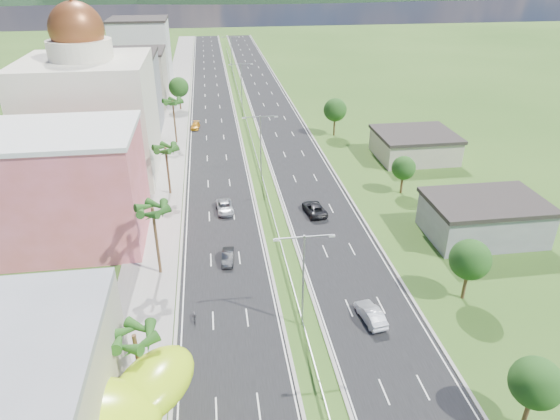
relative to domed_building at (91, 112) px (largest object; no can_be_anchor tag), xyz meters
name	(u,v)px	position (x,y,z in m)	size (l,w,h in m)	color
ground	(322,399)	(28.00, -55.00, -11.35)	(500.00, 500.00, 0.00)	#2D5119
road_left	(213,114)	(20.50, 35.00, -11.33)	(11.00, 260.00, 0.04)	black
road_right	(274,111)	(35.50, 35.00, -11.33)	(11.00, 260.00, 0.04)	black
sidewalk_left	(174,115)	(11.00, 35.00, -11.29)	(7.00, 260.00, 0.12)	gray
median_guardrail	(250,133)	(28.00, 16.99, -10.74)	(0.10, 216.06, 0.76)	gray
streetlight_median_b	(303,272)	(28.00, -45.00, -4.61)	(6.04, 0.25, 11.00)	gray
streetlight_median_c	(260,140)	(28.00, -5.00, -4.61)	(6.04, 0.25, 11.00)	gray
streetlight_median_d	(241,80)	(28.00, 40.00, -4.61)	(6.04, 0.25, 11.00)	gray
streetlight_median_e	(231,50)	(28.00, 85.00, -4.61)	(6.04, 0.25, 11.00)	gray
pink_shophouse	(63,190)	(0.00, -23.00, -3.85)	(20.00, 15.00, 15.00)	#CE5B54
domed_building	(91,112)	(0.00, 0.00, 0.00)	(20.00, 20.00, 28.70)	beige
midrise_grey	(121,94)	(1.00, 25.00, -3.35)	(16.00, 15.00, 16.00)	gray
midrise_beige	(134,79)	(1.00, 47.00, -4.85)	(16.00, 15.00, 13.00)	#A7A189
midrise_white	(142,53)	(1.00, 70.00, -2.35)	(16.00, 15.00, 18.00)	silver
shed_near	(483,220)	(56.00, -30.00, -8.85)	(15.00, 10.00, 5.00)	gray
shed_far	(414,147)	(58.00, 0.00, -9.15)	(14.00, 12.00, 4.40)	#A7A189
palm_tree_b	(134,339)	(12.50, -53.00, -4.29)	(3.60, 3.60, 8.10)	#47301C
palm_tree_c	(153,212)	(12.50, -33.00, -2.85)	(3.60, 3.60, 9.60)	#47301C
palm_tree_d	(166,150)	(12.50, -10.00, -3.81)	(3.60, 3.60, 8.60)	#47301C
palm_tree_e	(173,103)	(12.50, 15.00, -3.05)	(3.60, 3.60, 9.40)	#47301C
leafy_tree_lfar	(179,87)	(12.50, 40.00, -5.78)	(4.90, 4.90, 8.05)	#47301C
leafy_tree_ra	(536,383)	(44.00, -60.00, -6.58)	(4.20, 4.20, 6.90)	#47301C
leafy_tree_rb	(470,260)	(47.00, -43.00, -6.18)	(4.55, 4.55, 7.47)	#47301C
leafy_tree_rc	(404,168)	(50.00, -15.00, -6.98)	(3.85, 3.85, 6.33)	#47301C
leafy_tree_rd	(335,110)	(46.00, 15.00, -5.78)	(4.90, 4.90, 8.05)	#47301C
car_dark_left	(228,257)	(20.85, -31.66, -10.63)	(1.45, 4.17, 1.37)	black
car_silver_mid_left	(225,207)	(21.06, -17.62, -10.59)	(2.39, 5.18, 1.44)	#9EA1A5
car_yellow_far_left	(195,126)	(16.29, 23.82, -10.69)	(1.75, 4.31, 1.25)	orange
car_silver_right	(371,314)	(35.38, -45.31, -10.50)	(1.73, 4.97, 1.64)	#B7B9C0
car_dark_far_right	(314,208)	(34.44, -20.14, -10.52)	(2.63, 5.70, 1.58)	black
motorcycle	(195,315)	(16.76, -42.60, -10.72)	(0.56, 1.85, 1.18)	black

